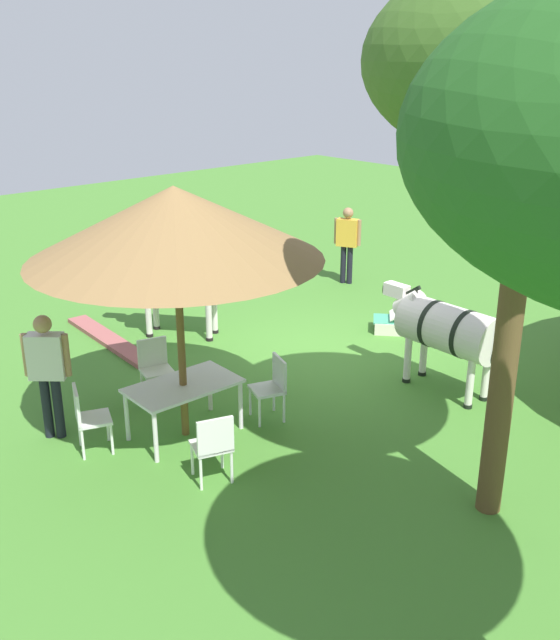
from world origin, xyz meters
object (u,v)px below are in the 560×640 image
Objects in this scene: patio_dining_table at (184,390)px; striped_lounge_chair at (395,318)px; standing_watcher at (347,238)px; patio_chair_near_hut at (155,365)px; zebra_nearest_camera at (177,279)px; zebra_by_umbrella at (446,329)px; shade_umbrella at (175,223)px; patio_chair_west_end at (213,444)px; patio_chair_near_lawn at (273,384)px; patio_chair_east_end at (87,415)px; guest_beside_umbrella at (47,365)px; acacia_tree_far_lawn at (540,65)px.

striped_lounge_chair is (-5.08, -0.56, -0.40)m from patio_dining_table.
standing_watcher is at bearing -154.37° from patio_dining_table.
patio_chair_near_hut is (-0.34, -1.21, -0.14)m from patio_dining_table.
zebra_nearest_camera reaches higher than patio_chair_near_hut.
zebra_by_umbrella reaches higher than patio_dining_table.
shade_umbrella is 7.56m from standing_watcher.
patio_chair_west_end reaches higher than patio_dining_table.
zebra_by_umbrella is (-2.50, 1.06, 0.47)m from patio_chair_near_lawn.
zebra_by_umbrella reaches higher than patio_chair_east_end.
zebra_nearest_camera is at bearing 111.42° from zebra_by_umbrella.
striped_lounge_chair is 4.02m from zebra_nearest_camera.
zebra_by_umbrella is at bearing 89.68° from patio_chair_east_end.
shade_umbrella is 2.48× the size of patio_dining_table.
patio_chair_east_end is at bearing -33.67° from guest_beside_umbrella.
zebra_by_umbrella is at bearing 15.63° from guest_beside_umbrella.
standing_watcher is at bearing 57.78° from guest_beside_umbrella.
acacia_tree_far_lawn is (-0.36, 3.25, 4.21)m from patio_chair_near_lawn.
patio_chair_west_end is at bearing 157.19° from striped_lounge_chair.
acacia_tree_far_lawn reaches higher than standing_watcher.
shade_umbrella reaches higher than standing_watcher.
patio_chair_west_end is 1.77m from patio_chair_near_lawn.
patio_dining_table is 1.27m from patio_chair_near_lawn.
zebra_nearest_camera is (-2.05, -3.08, -1.84)m from shade_umbrella.
guest_beside_umbrella reaches higher than patio_chair_near_hut.
shade_umbrella is at bearing 90.00° from patio_chair_near_hut.
standing_watcher reaches higher than striped_lounge_chair.
standing_watcher is at bearing -126.42° from acacia_tree_far_lawn.
patio_chair_west_end is 0.41× the size of zebra_by_umbrella.
zebra_nearest_camera is at bearing 79.47° from patio_chair_west_end.
patio_dining_table is at bearing 90.00° from patio_chair_west_end.
patio_chair_near_lawn is at bearing -83.64° from acacia_tree_far_lawn.
shade_umbrella reaches higher than guest_beside_umbrella.
patio_chair_near_lawn and patio_chair_east_end have the same top height.
striped_lounge_chair is at bearing -129.83° from acacia_tree_far_lawn.
shade_umbrella is 2.69m from patio_chair_near_lawn.
acacia_tree_far_lawn is at bearing -32.15° from patio_chair_west_end.
patio_chair_east_end is at bearing -21.78° from shade_umbrella.
patio_chair_west_end is 0.16× the size of acacia_tree_far_lawn.
patio_chair_east_end is 0.49× the size of zebra_nearest_camera.
patio_dining_table is at bearing 180.00° from shade_umbrella.
patio_chair_near_hut is 2.59m from zebra_nearest_camera.
standing_watcher is (-6.26, -1.95, 0.50)m from patio_chair_near_hut.
patio_chair_near_hut is at bearing 46.41° from guest_beside_umbrella.
standing_watcher is (-6.60, -3.17, 0.36)m from patio_dining_table.
patio_chair_west_end is at bearing 177.45° from zebra_by_umbrella.
guest_beside_umbrella is (1.32, -1.13, 0.38)m from patio_dining_table.
patio_chair_west_end is 1.00× the size of patio_chair_near_lawn.
patio_chair_east_end is (1.17, -0.47, -0.14)m from patio_dining_table.
patio_chair_near_hut reaches higher than striped_lounge_chair.
zebra_by_umbrella reaches higher than patio_chair_west_end.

